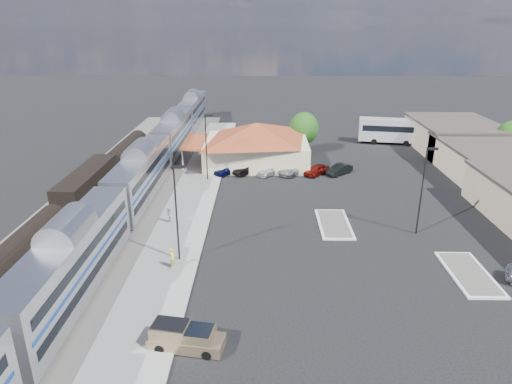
{
  "coord_description": "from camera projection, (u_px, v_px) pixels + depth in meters",
  "views": [
    {
      "loc": [
        -3.6,
        -41.99,
        20.21
      ],
      "look_at": [
        -4.29,
        4.22,
        2.8
      ],
      "focal_mm": 32.0,
      "sensor_mm": 36.0,
      "label": 1
    }
  ],
  "objects": [
    {
      "name": "station_depot",
      "position": [
        256.0,
        143.0,
        67.78
      ],
      "size": [
        18.35,
        12.24,
        6.2
      ],
      "color": "beige",
      "rests_on": "ground"
    },
    {
      "name": "parked_car_c",
      "position": [
        271.0,
        170.0,
        63.53
      ],
      "size": [
        4.54,
        4.42,
        1.31
      ],
      "primitive_type": "imported",
      "rotation": [
        0.0,
        0.0,
        -0.82
      ],
      "color": "silver",
      "rests_on": "ground"
    },
    {
      "name": "parked_car_b",
      "position": [
        248.0,
        169.0,
        63.83
      ],
      "size": [
        4.35,
        4.11,
        1.46
      ],
      "primitive_type": "imported",
      "rotation": [
        0.0,
        0.0,
        -0.84
      ],
      "color": "black",
      "rests_on": "ground"
    },
    {
      "name": "ground",
      "position": [
        297.0,
        233.0,
        46.36
      ],
      "size": [
        280.0,
        280.0,
        0.0
      ],
      "primitive_type": "plane",
      "color": "black",
      "rests_on": "ground"
    },
    {
      "name": "person_a",
      "position": [
        173.0,
        258.0,
        39.17
      ],
      "size": [
        0.57,
        0.75,
        1.84
      ],
      "primitive_type": "imported",
      "rotation": [
        0.0,
        0.0,
        1.36
      ],
      "color": "#DFD745",
      "rests_on": "platform"
    },
    {
      "name": "parked_car_a",
      "position": [
        227.0,
        170.0,
        63.6
      ],
      "size": [
        4.1,
        3.97,
        1.39
      ],
      "primitive_type": "imported",
      "rotation": [
        0.0,
        0.0,
        -0.83
      ],
      "color": "#0D1444",
      "rests_on": "ground"
    },
    {
      "name": "railbed",
      "position": [
        116.0,
        202.0,
        54.12
      ],
      "size": [
        16.0,
        100.0,
        0.12
      ],
      "primitive_type": "cube",
      "color": "#4C4944",
      "rests_on": "ground"
    },
    {
      "name": "platform",
      "position": [
        189.0,
        208.0,
        52.11
      ],
      "size": [
        5.5,
        92.0,
        0.18
      ],
      "primitive_type": "cube",
      "color": "gray",
      "rests_on": "ground"
    },
    {
      "name": "pickup_truck",
      "position": [
        187.0,
        338.0,
        29.76
      ],
      "size": [
        5.15,
        2.57,
        1.7
      ],
      "rotation": [
        0.0,
        0.0,
        1.41
      ],
      "color": "#927D5A",
      "rests_on": "ground"
    },
    {
      "name": "buildings_east",
      "position": [
        508.0,
        170.0,
        58.53
      ],
      "size": [
        14.4,
        51.4,
        4.8
      ],
      "color": "#C6B28C",
      "rests_on": "ground"
    },
    {
      "name": "person_b",
      "position": [
        169.0,
        215.0,
        47.94
      ],
      "size": [
        0.87,
        0.98,
        1.69
      ],
      "primitive_type": "imported",
      "rotation": [
        0.0,
        0.0,
        -1.25
      ],
      "color": "silver",
      "rests_on": "platform"
    },
    {
      "name": "coach_bus",
      "position": [
        398.0,
        130.0,
        78.89
      ],
      "size": [
        13.67,
        5.27,
        4.29
      ],
      "rotation": [
        0.0,
        0.0,
        1.39
      ],
      "color": "silver",
      "rests_on": "ground"
    },
    {
      "name": "lamp_plat_n",
      "position": [
        207.0,
        142.0,
        59.6
      ],
      "size": [
        1.08,
        0.25,
        9.0
      ],
      "color": "black",
      "rests_on": "ground"
    },
    {
      "name": "parked_car_d",
      "position": [
        293.0,
        169.0,
        63.75
      ],
      "size": [
        5.24,
        5.41,
        1.43
      ],
      "primitive_type": "imported",
      "rotation": [
        0.0,
        0.0,
        -0.74
      ],
      "color": "#919499",
      "rests_on": "ground"
    },
    {
      "name": "traffic_island_south",
      "position": [
        334.0,
        224.0,
        48.14
      ],
      "size": [
        3.3,
        7.5,
        0.21
      ],
      "color": "silver",
      "rests_on": "ground"
    },
    {
      "name": "tree_depot",
      "position": [
        304.0,
        128.0,
        72.97
      ],
      "size": [
        4.71,
        4.71,
        6.63
      ],
      "color": "#382314",
      "rests_on": "ground"
    },
    {
      "name": "lamp_lot",
      "position": [
        424.0,
        184.0,
        44.31
      ],
      "size": [
        1.08,
        0.25,
        9.0
      ],
      "color": "black",
      "rests_on": "ground"
    },
    {
      "name": "passenger_train",
      "position": [
        142.0,
        176.0,
        54.21
      ],
      "size": [
        3.0,
        104.0,
        5.55
      ],
      "color": "silver",
      "rests_on": "ground"
    },
    {
      "name": "tree_east_c",
      "position": [
        511.0,
        137.0,
        68.89
      ],
      "size": [
        4.41,
        4.41,
        6.21
      ],
      "color": "#382314",
      "rests_on": "ground"
    },
    {
      "name": "parked_car_e",
      "position": [
        317.0,
        170.0,
        63.42
      ],
      "size": [
        4.2,
        4.26,
        1.45
      ],
      "primitive_type": "imported",
      "rotation": [
        0.0,
        0.0,
        -0.77
      ],
      "color": "maroon",
      "rests_on": "ground"
    },
    {
      "name": "traffic_island_north",
      "position": [
        469.0,
        274.0,
        38.64
      ],
      "size": [
        3.3,
        7.5,
        0.21
      ],
      "color": "silver",
      "rests_on": "ground"
    },
    {
      "name": "lamp_plat_s",
      "position": [
        177.0,
        206.0,
        39.02
      ],
      "size": [
        1.08,
        0.25,
        9.0
      ],
      "color": "black",
      "rests_on": "ground"
    },
    {
      "name": "freight_cars",
      "position": [
        88.0,
        187.0,
        53.26
      ],
      "size": [
        2.8,
        46.0,
        4.0
      ],
      "color": "black",
      "rests_on": "ground"
    },
    {
      "name": "parked_car_f",
      "position": [
        339.0,
        169.0,
        63.66
      ],
      "size": [
        4.22,
        4.03,
        1.43
      ],
      "primitive_type": "imported",
      "rotation": [
        0.0,
        0.0,
        -0.83
      ],
      "color": "black",
      "rests_on": "ground"
    }
  ]
}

